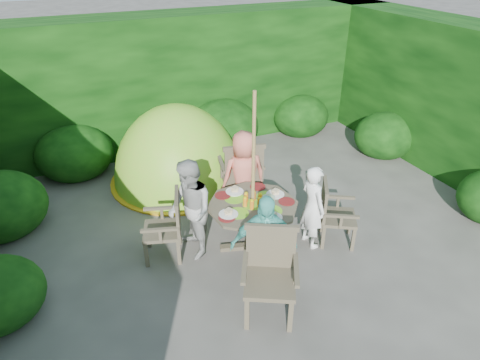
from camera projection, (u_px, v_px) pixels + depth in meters
name	position (u px, v px, depth m)	size (l,w,h in m)	color
ground	(275.00, 249.00, 5.79)	(60.00, 60.00, 0.00)	#484540
hedge_enclosure	(235.00, 129.00, 6.23)	(9.00, 9.00, 2.50)	black
patio_table	(253.00, 211.00, 5.54)	(1.49, 1.49, 0.84)	#40392A
parasol_pole	(253.00, 177.00, 5.28)	(0.04, 0.04, 2.20)	olive
garden_chair_right	(333.00, 213.00, 5.74)	(0.65, 0.67, 0.85)	#40392A
garden_chair_left	(168.00, 225.00, 5.47)	(0.60, 0.64, 0.88)	#40392A
garden_chair_back	(242.00, 173.00, 6.48)	(0.74, 0.68, 1.06)	#40392A
garden_chair_front	(270.00, 272.00, 4.62)	(0.77, 0.74, 0.99)	#40392A
child_right	(313.00, 207.00, 5.63)	(0.43, 0.28, 1.18)	white
child_left	(190.00, 210.00, 5.40)	(0.66, 0.51, 1.35)	#A7A8A2
child_back	(244.00, 176.00, 6.18)	(0.66, 0.43, 1.36)	#D96E59
child_front	(264.00, 246.00, 4.81)	(0.77, 0.32, 1.31)	#54C6B6
dome_tent	(180.00, 179.00, 7.47)	(2.55, 2.55, 2.67)	#78D428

